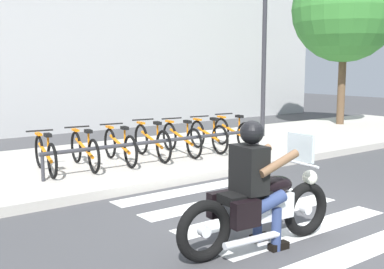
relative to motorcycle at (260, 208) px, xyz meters
The scene contains 19 objects.
ground_plane 0.97m from the motorcycle, ahead, with size 48.00×48.00×0.00m, color #424244.
sidewalk 5.12m from the motorcycle, 80.45° to the left, with size 24.00×4.40×0.15m, color #B7B2A8.
crosswalk_stripe_1 1.25m from the motorcycle, 39.12° to the right, with size 2.80×0.40×0.01m, color white.
crosswalk_stripe_2 1.01m from the motorcycle, ahead, with size 2.80×0.40×0.01m, color white.
crosswalk_stripe_3 1.33m from the motorcycle, 44.08° to the left, with size 2.80×0.40×0.01m, color white.
crosswalk_stripe_4 1.95m from the motorcycle, 61.73° to the left, with size 2.80×0.40×0.01m, color white.
crosswalk_stripe_5 2.67m from the motorcycle, 70.02° to the left, with size 2.80×0.40×0.01m, color white.
motorcycle is the anchor object (origin of this frame).
rider 0.38m from the motorcycle, behind, with size 0.66×0.57×1.45m.
bicycle_0 4.56m from the motorcycle, 100.00° to the left, with size 0.48×1.59×0.74m.
bicycle_1 4.49m from the motorcycle, 90.73° to the left, with size 0.48×1.70×0.75m.
bicycle_2 4.54m from the motorcycle, 81.42° to the left, with size 0.48×1.71×0.75m.
bicycle_3 4.71m from the motorcycle, 72.55° to the left, with size 0.48×1.73×0.79m.
bicycle_4 4.98m from the motorcycle, 64.45° to the left, with size 0.48×1.72×0.77m.
bicycle_5 5.34m from the motorcycle, 57.31° to the left, with size 0.48×1.58×0.77m.
bicycle_6 5.77m from the motorcycle, 51.16° to the left, with size 0.48×1.62×0.78m.
bike_rack 4.19m from the motorcycle, 70.28° to the left, with size 5.01×0.07×0.49m.
street_lamp 8.07m from the motorcycle, 44.48° to the left, with size 0.28×0.28×4.47m.
tree_near_rack 11.65m from the motorcycle, 31.52° to the left, with size 3.34×3.34×5.48m.
Camera 1 is at (-4.53, -3.72, 2.02)m, focal length 44.65 mm.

